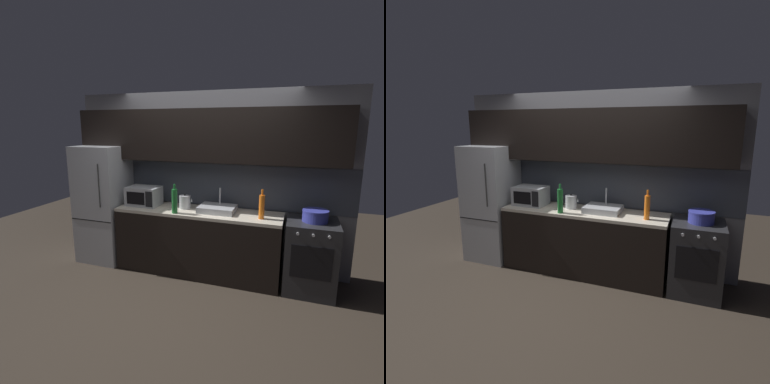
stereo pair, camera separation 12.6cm
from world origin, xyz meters
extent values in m
plane|color=#2D261E|center=(0.00, 0.00, 0.00)|extent=(10.00, 10.00, 0.00)
cube|color=slate|center=(0.00, 1.30, 1.25)|extent=(3.99, 0.10, 2.50)
cube|color=#3D424C|center=(0.00, 1.25, 1.20)|extent=(3.99, 0.01, 0.60)
cube|color=black|center=(0.00, 1.08, 1.90)|extent=(3.67, 0.34, 0.70)
cube|color=black|center=(0.00, 0.90, 0.43)|extent=(2.25, 0.60, 0.86)
cube|color=beige|center=(0.00, 0.90, 0.88)|extent=(2.25, 0.60, 0.04)
cube|color=#ADAFB5|center=(-1.51, 0.90, 0.87)|extent=(0.68, 0.66, 1.74)
cube|color=black|center=(-1.51, 0.57, 0.70)|extent=(0.67, 0.00, 0.01)
cylinder|color=#333333|center=(-1.32, 0.55, 1.22)|extent=(0.02, 0.02, 0.61)
cube|color=#232326|center=(1.47, 0.90, 0.45)|extent=(0.60, 0.60, 0.90)
cube|color=black|center=(1.47, 0.60, 0.50)|extent=(0.45, 0.01, 0.40)
cylinder|color=#B2B2B7|center=(1.30, 0.59, 0.83)|extent=(0.03, 0.02, 0.03)
cylinder|color=#B2B2B7|center=(1.47, 0.59, 0.83)|extent=(0.03, 0.02, 0.03)
cylinder|color=#B2B2B7|center=(1.63, 0.59, 0.83)|extent=(0.03, 0.02, 0.03)
cube|color=#A8AAAF|center=(-0.83, 0.92, 1.04)|extent=(0.46, 0.34, 0.27)
cube|color=black|center=(-0.87, 0.75, 1.04)|extent=(0.28, 0.01, 0.18)
cube|color=black|center=(-0.66, 0.75, 1.04)|extent=(0.10, 0.01, 0.22)
cube|color=#ADAFB5|center=(0.27, 0.93, 0.94)|extent=(0.48, 0.38, 0.08)
cylinder|color=silver|center=(0.27, 1.06, 1.09)|extent=(0.02, 0.02, 0.22)
cylinder|color=#B7BABF|center=(-0.21, 0.95, 0.99)|extent=(0.16, 0.16, 0.18)
sphere|color=black|center=(-0.21, 0.95, 1.09)|extent=(0.02, 0.02, 0.02)
cone|color=#B7BABF|center=(-0.11, 0.95, 1.03)|extent=(0.03, 0.03, 0.05)
cylinder|color=orange|center=(0.86, 0.80, 1.05)|extent=(0.07, 0.07, 0.30)
cylinder|color=orange|center=(0.86, 0.80, 1.23)|extent=(0.03, 0.03, 0.07)
cylinder|color=#1E6B2D|center=(-0.25, 0.68, 1.06)|extent=(0.08, 0.08, 0.32)
cylinder|color=#1E6B2D|center=(-0.25, 0.68, 1.25)|extent=(0.03, 0.03, 0.07)
cylinder|color=black|center=(-0.41, 1.07, 0.94)|extent=(0.08, 0.08, 0.09)
cylinder|color=#333899|center=(1.49, 0.90, 0.96)|extent=(0.29, 0.29, 0.13)
cylinder|color=#333899|center=(1.49, 0.90, 1.04)|extent=(0.30, 0.30, 0.02)
camera|label=1|loc=(1.27, -2.90, 2.02)|focal=28.59mm
camera|label=2|loc=(1.39, -2.86, 2.02)|focal=28.59mm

